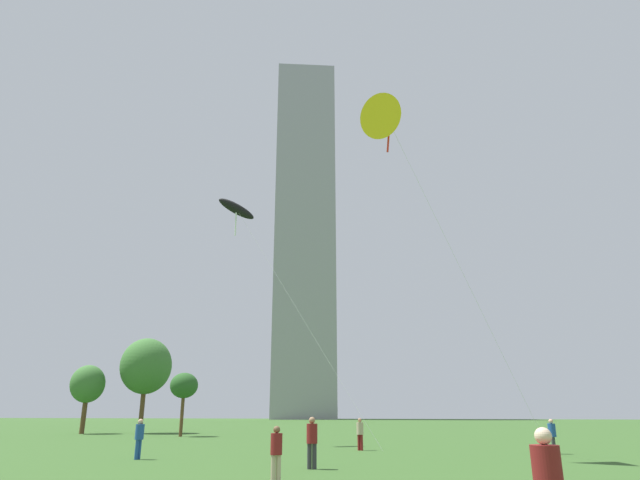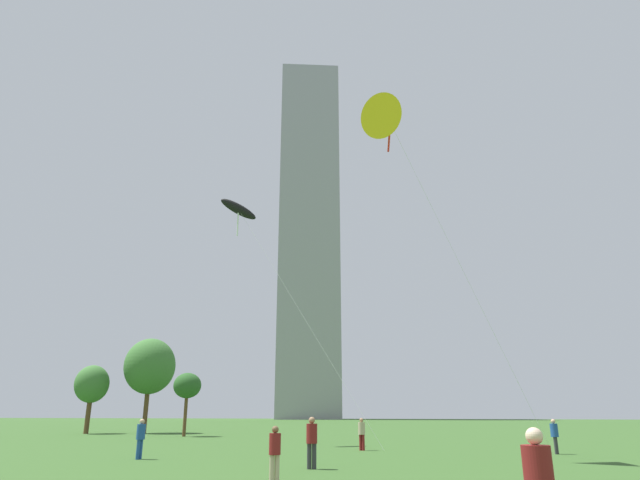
% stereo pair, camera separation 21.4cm
% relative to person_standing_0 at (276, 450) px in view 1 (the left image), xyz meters
% --- Properties ---
extents(person_standing_0, '(0.35, 0.35, 1.56)m').
position_rel_person_standing_0_xyz_m(person_standing_0, '(0.00, 0.00, 0.00)').
color(person_standing_0, tan).
rests_on(person_standing_0, ground).
extents(person_standing_1, '(0.36, 0.36, 1.63)m').
position_rel_person_standing_0_xyz_m(person_standing_1, '(0.93, 13.85, 0.04)').
color(person_standing_1, maroon).
rests_on(person_standing_1, ground).
extents(person_standing_2, '(0.36, 0.36, 1.61)m').
position_rel_person_standing_0_xyz_m(person_standing_2, '(10.49, 13.12, 0.03)').
color(person_standing_2, '#2D2D33').
rests_on(person_standing_2, ground).
extents(person_standing_4, '(0.40, 0.40, 1.78)m').
position_rel_person_standing_0_xyz_m(person_standing_4, '(0.29, 3.95, 0.13)').
color(person_standing_4, '#2D2D33').
rests_on(person_standing_4, ground).
extents(person_standing_5, '(0.37, 0.37, 1.66)m').
position_rel_person_standing_0_xyz_m(person_standing_5, '(-7.90, 6.54, 0.06)').
color(person_standing_5, '#1E478C').
rests_on(person_standing_5, ground).
extents(kite_flying_1, '(8.59, 6.35, 17.91)m').
position_rel_person_standing_0_xyz_m(kite_flying_1, '(3.33, 8.62, 15.65)').
color(kite_flying_1, silver).
rests_on(kite_flying_1, ground).
extents(kite_flying_2, '(11.31, 4.26, 16.41)m').
position_rel_person_standing_0_xyz_m(kite_flying_2, '(-7.83, 17.16, 14.60)').
color(kite_flying_2, silver).
rests_on(kite_flying_2, ground).
extents(park_tree_0, '(2.30, 2.30, 5.08)m').
position_rel_person_standing_0_xyz_m(park_tree_0, '(-15.37, 27.37, 3.08)').
color(park_tree_0, brown).
rests_on(park_tree_0, ground).
extents(park_tree_1, '(3.13, 3.13, 6.15)m').
position_rel_person_standing_0_xyz_m(park_tree_1, '(-26.63, 30.91, 3.48)').
color(park_tree_1, brown).
rests_on(park_tree_1, ground).
extents(park_tree_2, '(4.86, 4.86, 8.81)m').
position_rel_person_standing_0_xyz_m(park_tree_2, '(-21.96, 32.95, 5.24)').
color(park_tree_2, brown).
rests_on(park_tree_2, ground).
extents(distant_highrise_0, '(21.18, 23.15, 102.12)m').
position_rel_person_standing_0_xyz_m(distant_highrise_0, '(-27.34, 128.95, 50.16)').
color(distant_highrise_0, '#939399').
rests_on(distant_highrise_0, ground).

